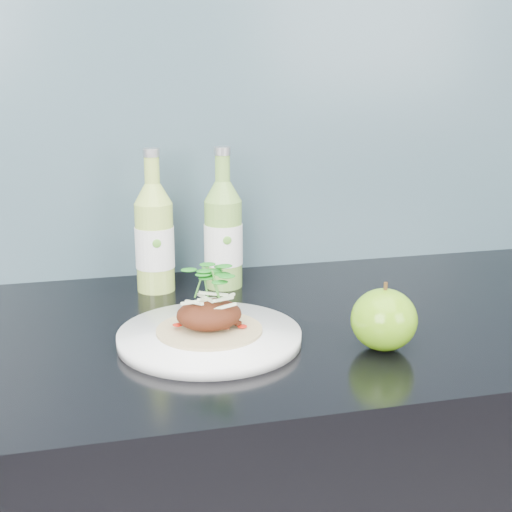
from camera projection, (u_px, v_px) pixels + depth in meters
The scene contains 6 objects.
subway_backsplash at pixel (223, 72), 1.23m from camera, with size 4.00×0.02×0.70m, color #73A2B6.
dinner_plate at pixel (210, 337), 0.96m from camera, with size 0.27×0.27×0.02m.
pork_taco at pixel (209, 312), 0.95m from camera, with size 0.14×0.14×0.10m.
green_apple at pixel (384, 320), 0.93m from camera, with size 0.11×0.11×0.09m.
cider_bottle_left at pixel (154, 238), 1.16m from camera, with size 0.08×0.08×0.23m.
cider_bottle_right at pixel (223, 235), 1.18m from camera, with size 0.08×0.08×0.23m.
Camera 1 is at (-0.26, 0.75, 1.26)m, focal length 50.00 mm.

